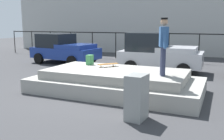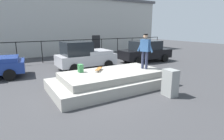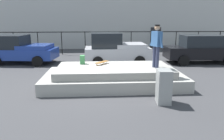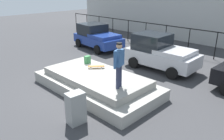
% 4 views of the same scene
% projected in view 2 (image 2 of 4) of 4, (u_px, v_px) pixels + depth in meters
% --- Properties ---
extents(ground_plane, '(60.00, 60.00, 0.00)m').
position_uv_depth(ground_plane, '(101.00, 91.00, 8.45)').
color(ground_plane, '#38383A').
extents(concrete_ledge, '(5.89, 2.97, 0.79)m').
position_uv_depth(concrete_ledge, '(113.00, 80.00, 8.90)').
color(concrete_ledge, '#9E9B93').
rests_on(concrete_ledge, ground_plane).
extents(skateboarder, '(0.38, 0.87, 1.77)m').
position_uv_depth(skateboarder, '(145.00, 49.00, 9.16)').
color(skateboarder, '#2D334C').
rests_on(skateboarder, concrete_ledge).
extents(skateboard, '(0.66, 0.72, 0.12)m').
position_uv_depth(skateboard, '(99.00, 69.00, 8.92)').
color(skateboard, brown).
rests_on(skateboard, concrete_ledge).
extents(backpack, '(0.20, 0.28, 0.39)m').
position_uv_depth(backpack, '(80.00, 68.00, 8.61)').
color(backpack, '#33723F').
rests_on(backpack, concrete_ledge).
extents(car_silver_pickup_mid, '(4.05, 2.19, 1.95)m').
position_uv_depth(car_silver_pickup_mid, '(84.00, 56.00, 12.71)').
color(car_silver_pickup_mid, '#B7B7BC').
rests_on(car_silver_pickup_mid, ground_plane).
extents(car_black_sedan_far, '(4.56, 2.09, 1.78)m').
position_uv_depth(car_black_sedan_far, '(145.00, 51.00, 15.42)').
color(car_black_sedan_far, black).
rests_on(car_black_sedan_far, ground_plane).
extents(utility_box, '(0.49, 0.63, 1.15)m').
position_uv_depth(utility_box, '(170.00, 83.00, 7.74)').
color(utility_box, gray).
rests_on(utility_box, ground_plane).
extents(fence_row, '(24.06, 0.06, 1.81)m').
position_uv_depth(fence_row, '(53.00, 47.00, 15.35)').
color(fence_row, black).
rests_on(fence_row, ground_plane).
extents(warehouse_building, '(28.64, 7.11, 6.21)m').
position_uv_depth(warehouse_building, '(37.00, 25.00, 20.44)').
color(warehouse_building, '#B2B2AD').
rests_on(warehouse_building, ground_plane).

